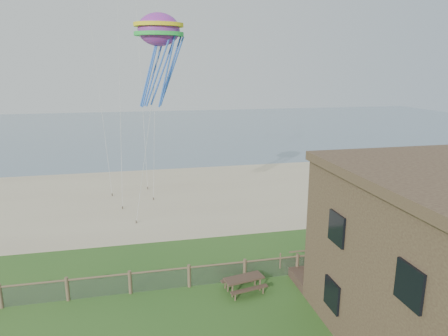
% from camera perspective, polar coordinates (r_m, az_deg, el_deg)
% --- Properties ---
extents(sand_beach, '(72.00, 20.00, 0.02)m').
position_cam_1_polar(sand_beach, '(36.56, -8.25, -3.92)').
color(sand_beach, tan).
rests_on(sand_beach, ground).
extents(ocean, '(160.00, 68.00, 0.02)m').
position_cam_1_polar(ocean, '(79.58, -10.63, 5.58)').
color(ocean, slate).
rests_on(ocean, ground).
extents(chainlink_fence, '(36.20, 0.20, 1.25)m').
position_cam_1_polar(chainlink_fence, '(21.63, -5.00, -15.28)').
color(chainlink_fence, brown).
rests_on(chainlink_fence, ground).
extents(motel_deck, '(15.00, 2.00, 0.50)m').
position_cam_1_polar(motel_deck, '(25.78, 26.15, -12.46)').
color(motel_deck, '#4F372D').
rests_on(motel_deck, ground).
extents(picnic_table, '(2.27, 1.88, 0.85)m').
position_cam_1_polar(picnic_table, '(21.28, 2.86, -16.14)').
color(picnic_table, '#4F372D').
rests_on(picnic_table, ground).
extents(octopus_kite, '(3.42, 2.77, 6.18)m').
position_cam_1_polar(octopus_kite, '(25.55, -9.15, 15.40)').
color(octopus_kite, '#FF2860').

